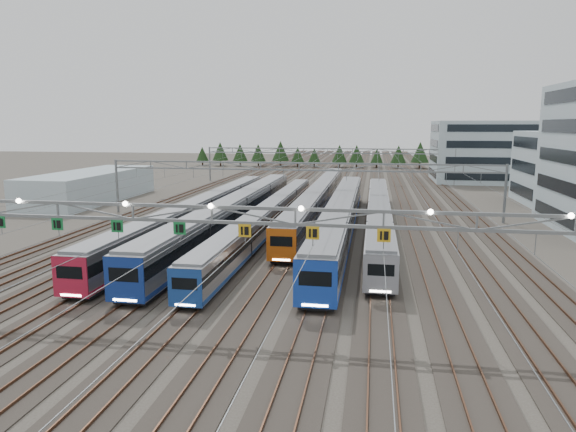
% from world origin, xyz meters
% --- Properties ---
extents(ground, '(400.00, 400.00, 0.00)m').
position_xyz_m(ground, '(0.00, 0.00, 0.00)').
color(ground, '#47423A').
rests_on(ground, ground).
extents(track_bed, '(54.00, 260.00, 5.42)m').
position_xyz_m(track_bed, '(0.00, 100.00, 1.49)').
color(track_bed, '#2D2823').
rests_on(track_bed, ground).
extents(train_a, '(2.81, 58.73, 3.66)m').
position_xyz_m(train_a, '(-11.25, 30.14, 2.08)').
color(train_a, black).
rests_on(train_a, ground).
extents(train_b, '(3.04, 59.97, 3.97)m').
position_xyz_m(train_b, '(-6.75, 30.28, 2.24)').
color(train_b, black).
rests_on(train_b, ground).
extents(train_c, '(2.53, 58.71, 3.28)m').
position_xyz_m(train_c, '(-2.25, 29.68, 1.89)').
color(train_c, black).
rests_on(train_c, ground).
extents(train_d, '(2.85, 65.35, 3.72)m').
position_xyz_m(train_d, '(2.25, 45.88, 2.11)').
color(train_d, black).
rests_on(train_d, ground).
extents(train_e, '(3.11, 55.91, 4.06)m').
position_xyz_m(train_e, '(6.75, 29.39, 2.28)').
color(train_e, black).
rests_on(train_e, ground).
extents(train_f, '(2.72, 54.39, 3.53)m').
position_xyz_m(train_f, '(11.25, 32.68, 2.02)').
color(train_f, black).
rests_on(train_f, ground).
extents(gantry_near, '(56.36, 0.61, 8.08)m').
position_xyz_m(gantry_near, '(-0.05, -0.12, 7.09)').
color(gantry_near, slate).
rests_on(gantry_near, ground).
extents(gantry_mid, '(56.36, 0.36, 8.00)m').
position_xyz_m(gantry_mid, '(0.00, 40.00, 6.39)').
color(gantry_mid, slate).
rests_on(gantry_mid, ground).
extents(gantry_far, '(56.36, 0.36, 8.00)m').
position_xyz_m(gantry_far, '(0.00, 85.00, 6.39)').
color(gantry_far, slate).
rests_on(gantry_far, ground).
extents(depot_bldg_mid, '(14.00, 16.00, 12.08)m').
position_xyz_m(depot_bldg_mid, '(42.24, 59.62, 6.04)').
color(depot_bldg_mid, '#ABC4CC').
rests_on(depot_bldg_mid, ground).
extents(depot_bldg_north, '(22.00, 18.00, 14.03)m').
position_xyz_m(depot_bldg_north, '(35.29, 93.84, 7.01)').
color(depot_bldg_north, '#ABC4CC').
rests_on(depot_bldg_north, ground).
extents(west_shed, '(10.00, 30.00, 5.10)m').
position_xyz_m(west_shed, '(-38.31, 50.04, 2.55)').
color(west_shed, '#ABC4CC').
rests_on(west_shed, ground).
extents(treeline, '(100.10, 5.60, 7.02)m').
position_xyz_m(treeline, '(2.25, 128.57, 4.23)').
color(treeline, '#332114').
rests_on(treeline, ground).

